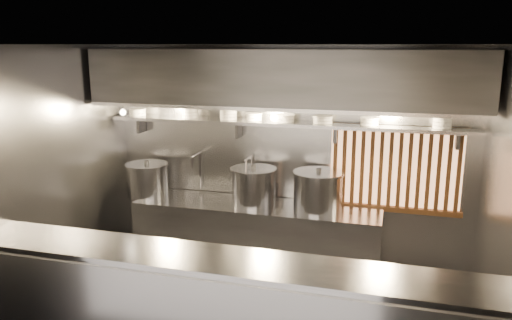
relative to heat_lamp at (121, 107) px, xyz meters
The scene contains 23 objects.
ceiling 2.21m from the heat_lamp, 24.14° to the right, with size 4.50×4.50×0.00m, color black.
wall_back 2.11m from the heat_lamp, 18.89° to the left, with size 4.50×4.50×0.00m, color gray.
wall_left 1.14m from the heat_lamp, 112.49° to the right, with size 3.00×3.00×0.00m, color gray.
wall_right 4.29m from the heat_lamp, 11.59° to the right, with size 3.00×3.00×0.00m, color gray.
cooking_bench 2.29m from the heat_lamp, ahead, with size 3.00×0.70×0.90m, color #9C9CA1.
bowl_shelf 1.96m from the heat_lamp, 13.90° to the left, with size 4.40×0.34×0.04m, color #9C9CA1.
exhaust_hood 1.95m from the heat_lamp, ahead, with size 4.40×0.81×0.65m.
wood_screen 3.33m from the heat_lamp, 10.66° to the left, with size 1.56×0.09×1.04m.
faucet_left 1.18m from the heat_lamp, 34.60° to the left, with size 0.04×0.30×0.50m.
faucet_right 1.71m from the heat_lamp, 19.61° to the left, with size 0.04×0.30×0.50m.
heat_lamp is the anchor object (origin of this frame).
pendant_bulb 1.83m from the heat_lamp, 11.00° to the left, with size 0.09×0.09×0.19m.
stock_pot_left 1.01m from the heat_lamp, 61.53° to the left, with size 0.73×0.73×0.46m.
stock_pot_mid 1.84m from the heat_lamp, 11.06° to the left, with size 0.67×0.67×0.49m.
stock_pot_right 2.54m from the heat_lamp, ahead, with size 0.78×0.78×0.50m.
bowl_stack_0 0.49m from the heat_lamp, 96.35° to the left, with size 0.23×0.23×0.09m.
bowl_stack_1 0.84m from the heat_lamp, 34.45° to the left, with size 0.22×0.22×0.13m.
bowl_stack_2 1.28m from the heat_lamp, 21.52° to the left, with size 0.22×0.22×0.17m.
bowl_stack_3 1.59m from the heat_lamp, 17.20° to the left, with size 0.21×0.21×0.09m.
bowl_stack_4 1.97m from the heat_lamp, 13.84° to the left, with size 0.23×0.23×0.09m.
bowl_stack_5 2.40m from the heat_lamp, 11.29° to the left, with size 0.24×0.24×0.09m.
bowl_stack_6 2.93m from the heat_lamp, ahead, with size 0.22×0.22×0.09m.
bowl_stack_7 3.70m from the heat_lamp, ahead, with size 0.22×0.22×0.13m.
Camera 1 is at (1.27, -4.44, 2.80)m, focal length 35.00 mm.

